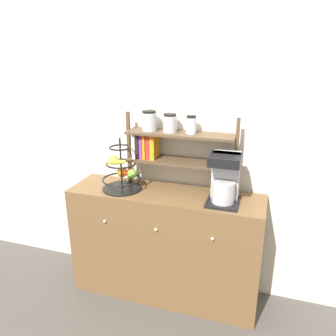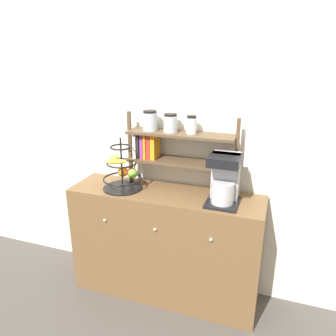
% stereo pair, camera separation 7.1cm
% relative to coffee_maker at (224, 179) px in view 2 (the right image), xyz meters
% --- Properties ---
extents(ground_plane, '(12.00, 12.00, 0.00)m').
position_rel_coffee_maker_xyz_m(ground_plane, '(-0.43, -0.18, -1.04)').
color(ground_plane, '#47423D').
extents(wall_back, '(7.00, 0.05, 2.60)m').
position_rel_coffee_maker_xyz_m(wall_back, '(-0.43, 0.26, 0.26)').
color(wall_back, silver).
rests_on(wall_back, ground_plane).
extents(sideboard, '(1.43, 0.42, 0.87)m').
position_rel_coffee_maker_xyz_m(sideboard, '(-0.43, 0.02, -0.60)').
color(sideboard, brown).
rests_on(sideboard, ground_plane).
extents(coffee_maker, '(0.21, 0.24, 0.34)m').
position_rel_coffee_maker_xyz_m(coffee_maker, '(0.00, 0.00, 0.00)').
color(coffee_maker, black).
rests_on(coffee_maker, sideboard).
extents(fruit_stand, '(0.29, 0.29, 0.39)m').
position_rel_coffee_maker_xyz_m(fruit_stand, '(-0.75, -0.00, -0.04)').
color(fruit_stand, black).
rests_on(fruit_stand, sideboard).
extents(shelf_hutch, '(0.83, 0.20, 0.57)m').
position_rel_coffee_maker_xyz_m(shelf_hutch, '(-0.45, 0.13, 0.19)').
color(shelf_hutch, brown).
rests_on(shelf_hutch, sideboard).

